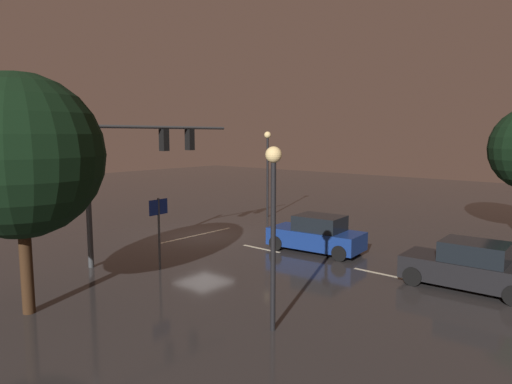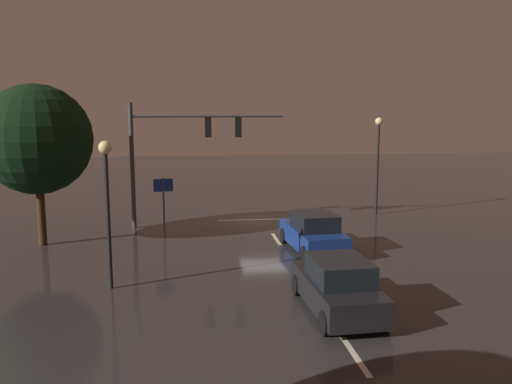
{
  "view_description": "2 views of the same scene",
  "coord_description": "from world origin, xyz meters",
  "px_view_note": "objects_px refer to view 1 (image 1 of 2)",
  "views": [
    {
      "loc": [
        16.16,
        17.54,
        5.34
      ],
      "look_at": [
        -0.93,
        2.87,
        2.51
      ],
      "focal_mm": 32.15,
      "sensor_mm": 36.0,
      "label": 1
    },
    {
      "loc": [
        4.05,
        28.12,
        6.14
      ],
      "look_at": [
        0.99,
        4.26,
        2.3
      ],
      "focal_mm": 37.64,
      "sensor_mm": 36.0,
      "label": 2
    }
  ],
  "objects_px": {
    "car_approaching": "(317,235)",
    "street_lamp_right_kerb": "(273,203)",
    "car_distant": "(469,267)",
    "street_lamp_left_kerb": "(268,158)",
    "tree_right_far": "(19,156)",
    "traffic_signal_assembly": "(140,156)",
    "route_sign": "(159,218)"
  },
  "relations": [
    {
      "from": "street_lamp_left_kerb",
      "to": "tree_right_far",
      "type": "xyz_separation_m",
      "value": [
        17.22,
        4.78,
        0.89
      ]
    },
    {
      "from": "tree_right_far",
      "to": "route_sign",
      "type": "bearing_deg",
      "value": -173.38
    },
    {
      "from": "traffic_signal_assembly",
      "to": "tree_right_far",
      "type": "relative_size",
      "value": 1.09
    },
    {
      "from": "traffic_signal_assembly",
      "to": "tree_right_far",
      "type": "height_order",
      "value": "tree_right_far"
    },
    {
      "from": "street_lamp_left_kerb",
      "to": "street_lamp_right_kerb",
      "type": "xyz_separation_m",
      "value": [
        13.39,
        11.13,
        -0.3
      ]
    },
    {
      "from": "car_distant",
      "to": "street_lamp_right_kerb",
      "type": "bearing_deg",
      "value": -23.3
    },
    {
      "from": "car_approaching",
      "to": "street_lamp_right_kerb",
      "type": "height_order",
      "value": "street_lamp_right_kerb"
    },
    {
      "from": "traffic_signal_assembly",
      "to": "route_sign",
      "type": "height_order",
      "value": "traffic_signal_assembly"
    },
    {
      "from": "traffic_signal_assembly",
      "to": "car_distant",
      "type": "height_order",
      "value": "traffic_signal_assembly"
    },
    {
      "from": "traffic_signal_assembly",
      "to": "tree_right_far",
      "type": "xyz_separation_m",
      "value": [
        6.26,
        3.01,
        0.31
      ]
    },
    {
      "from": "car_approaching",
      "to": "car_distant",
      "type": "distance_m",
      "value": 6.89
    },
    {
      "from": "route_sign",
      "to": "traffic_signal_assembly",
      "type": "bearing_deg",
      "value": -110.83
    },
    {
      "from": "traffic_signal_assembly",
      "to": "car_distant",
      "type": "distance_m",
      "value": 13.73
    },
    {
      "from": "tree_right_far",
      "to": "street_lamp_right_kerb",
      "type": "bearing_deg",
      "value": 121.12
    },
    {
      "from": "traffic_signal_assembly",
      "to": "tree_right_far",
      "type": "bearing_deg",
      "value": 25.65
    },
    {
      "from": "car_approaching",
      "to": "street_lamp_right_kerb",
      "type": "relative_size",
      "value": 0.89
    },
    {
      "from": "car_distant",
      "to": "tree_right_far",
      "type": "relative_size",
      "value": 0.62
    },
    {
      "from": "street_lamp_left_kerb",
      "to": "street_lamp_right_kerb",
      "type": "relative_size",
      "value": 1.1
    },
    {
      "from": "street_lamp_left_kerb",
      "to": "tree_right_far",
      "type": "distance_m",
      "value": 17.89
    },
    {
      "from": "car_distant",
      "to": "traffic_signal_assembly",
      "type": "bearing_deg",
      "value": -69.46
    },
    {
      "from": "car_approaching",
      "to": "car_distant",
      "type": "height_order",
      "value": "same"
    },
    {
      "from": "car_distant",
      "to": "car_approaching",
      "type": "bearing_deg",
      "value": -97.22
    },
    {
      "from": "car_approaching",
      "to": "street_lamp_right_kerb",
      "type": "distance_m",
      "value": 9.22
    },
    {
      "from": "car_approaching",
      "to": "tree_right_far",
      "type": "height_order",
      "value": "tree_right_far"
    },
    {
      "from": "car_distant",
      "to": "tree_right_far",
      "type": "xyz_separation_m",
      "value": [
        10.91,
        -9.39,
        3.93
      ]
    },
    {
      "from": "street_lamp_left_kerb",
      "to": "traffic_signal_assembly",
      "type": "bearing_deg",
      "value": 9.2
    },
    {
      "from": "car_approaching",
      "to": "tree_right_far",
      "type": "distance_m",
      "value": 12.68
    },
    {
      "from": "car_approaching",
      "to": "tree_right_far",
      "type": "bearing_deg",
      "value": -12.27
    },
    {
      "from": "car_distant",
      "to": "street_lamp_left_kerb",
      "type": "distance_m",
      "value": 15.81
    },
    {
      "from": "car_distant",
      "to": "street_lamp_left_kerb",
      "type": "relative_size",
      "value": 0.8
    },
    {
      "from": "route_sign",
      "to": "car_distant",
      "type": "bearing_deg",
      "value": 119.02
    },
    {
      "from": "car_distant",
      "to": "route_sign",
      "type": "xyz_separation_m",
      "value": [
        5.56,
        -10.02,
        1.27
      ]
    }
  ]
}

